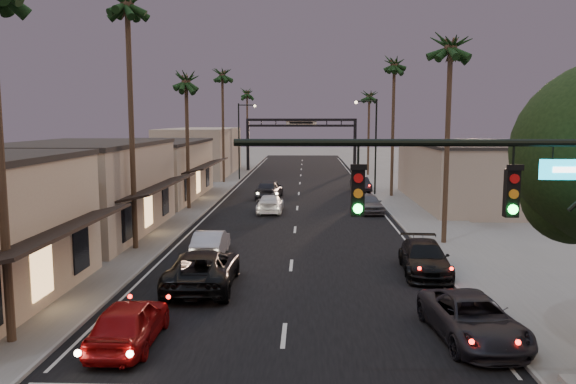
# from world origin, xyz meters

# --- Properties ---
(ground) EXTENTS (200.00, 200.00, 0.00)m
(ground) POSITION_xyz_m (0.00, 40.00, 0.00)
(ground) COLOR slate
(ground) RESTS_ON ground
(road) EXTENTS (14.00, 120.00, 0.02)m
(road) POSITION_xyz_m (0.00, 45.00, 0.00)
(road) COLOR black
(road) RESTS_ON ground
(sidewalk_left) EXTENTS (5.00, 92.00, 0.12)m
(sidewalk_left) POSITION_xyz_m (-9.50, 52.00, 0.06)
(sidewalk_left) COLOR slate
(sidewalk_left) RESTS_ON ground
(sidewalk_right) EXTENTS (5.00, 92.00, 0.12)m
(sidewalk_right) POSITION_xyz_m (9.50, 52.00, 0.06)
(sidewalk_right) COLOR slate
(sidewalk_right) RESTS_ON ground
(storefront_mid) EXTENTS (8.00, 14.00, 5.50)m
(storefront_mid) POSITION_xyz_m (-13.00, 26.00, 2.75)
(storefront_mid) COLOR gray
(storefront_mid) RESTS_ON ground
(storefront_far) EXTENTS (8.00, 16.00, 5.00)m
(storefront_far) POSITION_xyz_m (-13.00, 42.00, 2.50)
(storefront_far) COLOR #B8A68D
(storefront_far) RESTS_ON ground
(storefront_dist) EXTENTS (8.00, 20.00, 6.00)m
(storefront_dist) POSITION_xyz_m (-13.00, 65.00, 3.00)
(storefront_dist) COLOR gray
(storefront_dist) RESTS_ON ground
(building_right) EXTENTS (8.00, 18.00, 5.00)m
(building_right) POSITION_xyz_m (14.00, 40.00, 2.50)
(building_right) COLOR gray
(building_right) RESTS_ON ground
(traffic_signal) EXTENTS (8.51, 0.22, 7.80)m
(traffic_signal) POSITION_xyz_m (5.69, 4.00, 5.08)
(traffic_signal) COLOR black
(traffic_signal) RESTS_ON ground
(arch) EXTENTS (15.20, 0.40, 7.27)m
(arch) POSITION_xyz_m (0.00, 70.00, 5.53)
(arch) COLOR black
(arch) RESTS_ON ground
(streetlight_right) EXTENTS (2.13, 0.30, 9.00)m
(streetlight_right) POSITION_xyz_m (6.92, 45.00, 5.33)
(streetlight_right) COLOR black
(streetlight_right) RESTS_ON ground
(streetlight_left) EXTENTS (2.13, 0.30, 9.00)m
(streetlight_left) POSITION_xyz_m (-6.92, 58.00, 5.33)
(streetlight_left) COLOR black
(streetlight_left) RESTS_ON ground
(palm_lc) EXTENTS (3.20, 3.20, 12.20)m
(palm_lc) POSITION_xyz_m (-8.60, 36.00, 10.47)
(palm_lc) COLOR #38281C
(palm_lc) RESTS_ON ground
(palm_ld) EXTENTS (3.20, 3.20, 14.20)m
(palm_ld) POSITION_xyz_m (-8.60, 55.00, 12.42)
(palm_ld) COLOR #38281C
(palm_ld) RESTS_ON ground
(palm_ra) EXTENTS (3.20, 3.20, 13.20)m
(palm_ra) POSITION_xyz_m (8.60, 24.00, 11.44)
(palm_ra) COLOR #38281C
(palm_ra) RESTS_ON ground
(palm_rb) EXTENTS (3.20, 3.20, 14.20)m
(palm_rb) POSITION_xyz_m (8.60, 44.00, 12.42)
(palm_rb) COLOR #38281C
(palm_rb) RESTS_ON ground
(palm_rc) EXTENTS (3.20, 3.20, 12.20)m
(palm_rc) POSITION_xyz_m (8.60, 64.00, 10.47)
(palm_rc) COLOR #38281C
(palm_rc) RESTS_ON ground
(palm_far) EXTENTS (3.20, 3.20, 13.20)m
(palm_far) POSITION_xyz_m (-8.30, 78.00, 11.44)
(palm_far) COLOR #38281C
(palm_far) RESTS_ON ground
(oncoming_red) EXTENTS (1.81, 4.42, 1.50)m
(oncoming_red) POSITION_xyz_m (-4.84, 9.07, 0.75)
(oncoming_red) COLOR maroon
(oncoming_red) RESTS_ON ground
(oncoming_pickup) EXTENTS (2.85, 5.94, 1.63)m
(oncoming_pickup) POSITION_xyz_m (-3.64, 15.24, 0.82)
(oncoming_pickup) COLOR black
(oncoming_pickup) RESTS_ON ground
(oncoming_silver) EXTENTS (1.52, 4.27, 1.40)m
(oncoming_silver) POSITION_xyz_m (-4.24, 20.74, 0.70)
(oncoming_silver) COLOR #AAAAB0
(oncoming_silver) RESTS_ON ground
(oncoming_white) EXTENTS (1.95, 4.76, 1.38)m
(oncoming_white) POSITION_xyz_m (-2.06, 34.81, 0.69)
(oncoming_white) COLOR silver
(oncoming_white) RESTS_ON ground
(oncoming_dgrey) EXTENTS (2.58, 5.20, 1.71)m
(oncoming_dgrey) POSITION_xyz_m (-2.65, 42.64, 0.85)
(oncoming_dgrey) COLOR black
(oncoming_dgrey) RESTS_ON ground
(curbside_near) EXTENTS (2.86, 5.34, 1.43)m
(curbside_near) POSITION_xyz_m (6.10, 9.83, 0.71)
(curbside_near) COLOR black
(curbside_near) RESTS_ON ground
(curbside_black) EXTENTS (2.38, 5.19, 1.47)m
(curbside_black) POSITION_xyz_m (6.20, 17.76, 0.74)
(curbside_black) COLOR black
(curbside_black) RESTS_ON ground
(curbside_grey) EXTENTS (2.32, 4.58, 1.50)m
(curbside_grey) POSITION_xyz_m (5.48, 34.93, 0.75)
(curbside_grey) COLOR #55565B
(curbside_grey) RESTS_ON ground
(curbside_far) EXTENTS (1.94, 4.32, 1.38)m
(curbside_far) POSITION_xyz_m (6.20, 48.40, 0.69)
(curbside_far) COLOR black
(curbside_far) RESTS_ON ground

